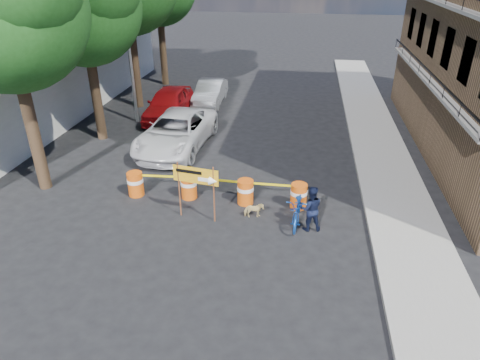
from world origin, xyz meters
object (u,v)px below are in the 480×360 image
(detour_sign, at_px, (202,180))
(sedan_red, at_px, (169,103))
(barrel_far_left, at_px, (135,184))
(barrel_mid_right, at_px, (245,191))
(barrel_mid_left, at_px, (189,186))
(dog, at_px, (254,210))
(suv_white, at_px, (176,132))
(barrel_far_right, at_px, (299,195))
(pedestrian, at_px, (311,209))
(bicycle, at_px, (299,196))
(sedan_silver, at_px, (210,92))

(detour_sign, xyz_separation_m, sedan_red, (-4.09, 9.59, -0.65))
(barrel_far_left, relative_size, barrel_mid_right, 1.00)
(barrel_mid_left, bearing_deg, barrel_mid_right, -2.56)
(dog, distance_m, sedan_red, 10.87)
(suv_white, relative_size, sedan_red, 1.17)
(barrel_far_left, relative_size, barrel_far_right, 1.00)
(barrel_mid_left, relative_size, sedan_red, 0.19)
(pedestrian, bearing_deg, dog, -22.39)
(pedestrian, xyz_separation_m, dog, (-1.84, 0.42, -0.49))
(bicycle, bearing_deg, barrel_mid_left, 169.24)
(barrel_far_left, xyz_separation_m, dog, (4.44, -0.87, -0.20))
(detour_sign, distance_m, sedan_silver, 12.70)
(bicycle, distance_m, dog, 1.63)
(barrel_mid_left, relative_size, bicycle, 0.45)
(detour_sign, bearing_deg, sedan_red, 122.12)
(barrel_far_left, bearing_deg, bicycle, -9.01)
(barrel_far_right, height_order, pedestrian, pedestrian)
(barrel_far_left, distance_m, barrel_far_right, 5.89)
(bicycle, bearing_deg, suv_white, 140.43)
(sedan_red, bearing_deg, pedestrian, -52.75)
(sedan_red, bearing_deg, barrel_mid_right, -58.35)
(dog, bearing_deg, suv_white, 24.97)
(barrel_far_left, height_order, sedan_silver, sedan_silver)
(barrel_mid_right, xyz_separation_m, bicycle, (1.87, -0.96, 0.53))
(barrel_mid_left, bearing_deg, sedan_silver, 98.22)
(pedestrian, relative_size, dog, 2.38)
(sedan_silver, bearing_deg, suv_white, -91.29)
(barrel_far_right, height_order, suv_white, suv_white)
(barrel_mid_left, height_order, barrel_far_right, same)
(barrel_far_left, relative_size, bicycle, 0.45)
(barrel_mid_left, relative_size, dog, 1.40)
(detour_sign, distance_m, suv_white, 6.28)
(sedan_silver, bearing_deg, pedestrian, -65.02)
(detour_sign, bearing_deg, barrel_far_right, 31.27)
(detour_sign, xyz_separation_m, dog, (1.64, 0.37, -1.19))
(barrel_far_left, bearing_deg, barrel_far_right, 0.20)
(barrel_far_left, distance_m, sedan_silver, 11.21)
(barrel_far_right, relative_size, sedan_silver, 0.22)
(barrel_mid_right, relative_size, detour_sign, 0.45)
(barrel_far_right, xyz_separation_m, sedan_silver, (-5.53, 11.18, 0.21))
(barrel_far_left, distance_m, dog, 4.53)
(dog, relative_size, sedan_red, 0.13)
(pedestrian, relative_size, suv_white, 0.27)
(barrel_mid_right, xyz_separation_m, barrel_far_right, (1.86, 0.00, 0.00))
(barrel_far_left, bearing_deg, suv_white, 86.69)
(barrel_far_left, relative_size, sedan_silver, 0.22)
(pedestrian, xyz_separation_m, sedan_red, (-7.57, 9.63, 0.05))
(barrel_far_right, height_order, bicycle, bicycle)
(sedan_red, bearing_deg, detour_sign, -67.82)
(barrel_mid_left, relative_size, sedan_silver, 0.22)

